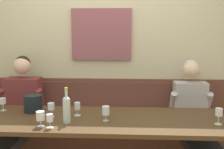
# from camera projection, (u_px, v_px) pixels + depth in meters

# --- Properties ---
(room_wall_back) EXTENTS (6.80, 0.12, 2.80)m
(room_wall_back) POSITION_uv_depth(u_px,v_px,m) (105.00, 46.00, 3.54)
(room_wall_back) COLOR beige
(room_wall_back) RESTS_ON ground
(wood_wainscot_panel) EXTENTS (6.80, 0.03, 0.98)m
(wood_wainscot_panel) POSITION_uv_depth(u_px,v_px,m) (105.00, 115.00, 3.63)
(wood_wainscot_panel) COLOR brown
(wood_wainscot_panel) RESTS_ON ground
(wall_bench) EXTENTS (2.88, 0.42, 0.94)m
(wall_bench) POSITION_uv_depth(u_px,v_px,m) (104.00, 136.00, 3.46)
(wall_bench) COLOR brown
(wall_bench) RESTS_ON ground
(dining_table) EXTENTS (2.58, 0.82, 0.75)m
(dining_table) POSITION_uv_depth(u_px,v_px,m) (97.00, 125.00, 2.70)
(dining_table) COLOR #47321D
(dining_table) RESTS_ON ground
(person_left_seat) EXTENTS (0.53, 1.29, 1.30)m
(person_left_seat) POSITION_uv_depth(u_px,v_px,m) (14.00, 117.00, 3.11)
(person_left_seat) COLOR #2F373F
(person_left_seat) RESTS_ON ground
(person_center_right_seat) EXTENTS (0.49, 1.28, 1.26)m
(person_center_right_seat) POSITION_uv_depth(u_px,v_px,m) (197.00, 123.00, 2.97)
(person_center_right_seat) COLOR #272A42
(person_center_right_seat) RESTS_ON ground
(ice_bucket) EXTENTS (0.19, 0.19, 0.18)m
(ice_bucket) POSITION_uv_depth(u_px,v_px,m) (33.00, 103.00, 2.88)
(ice_bucket) COLOR black
(ice_bucket) RESTS_ON dining_table
(wine_bottle_clear_water) EXTENTS (0.07, 0.07, 0.34)m
(wine_bottle_clear_water) POSITION_uv_depth(u_px,v_px,m) (67.00, 108.00, 2.53)
(wine_bottle_clear_water) COLOR silver
(wine_bottle_clear_water) RESTS_ON dining_table
(wine_glass_mid_right) EXTENTS (0.07, 0.07, 0.14)m
(wine_glass_mid_right) POSITION_uv_depth(u_px,v_px,m) (77.00, 107.00, 2.75)
(wine_glass_mid_right) COLOR silver
(wine_glass_mid_right) RESTS_ON dining_table
(wine_glass_mid_left) EXTENTS (0.07, 0.07, 0.14)m
(wine_glass_mid_left) POSITION_uv_depth(u_px,v_px,m) (106.00, 111.00, 2.59)
(wine_glass_mid_left) COLOR silver
(wine_glass_mid_left) RESTS_ON dining_table
(wine_glass_near_bucket) EXTENTS (0.07, 0.07, 0.15)m
(wine_glass_near_bucket) POSITION_uv_depth(u_px,v_px,m) (219.00, 113.00, 2.50)
(wine_glass_near_bucket) COLOR silver
(wine_glass_near_bucket) RESTS_ON dining_table
(wine_glass_right_end) EXTENTS (0.07, 0.07, 0.14)m
(wine_glass_right_end) POSITION_uv_depth(u_px,v_px,m) (51.00, 107.00, 2.71)
(wine_glass_right_end) COLOR silver
(wine_glass_right_end) RESTS_ON dining_table
(wine_glass_center_rear) EXTENTS (0.06, 0.06, 0.13)m
(wine_glass_center_rear) POSITION_uv_depth(u_px,v_px,m) (50.00, 119.00, 2.40)
(wine_glass_center_rear) COLOR silver
(wine_glass_center_rear) RESTS_ON dining_table
(wine_glass_left_end) EXTENTS (0.08, 0.08, 0.14)m
(wine_glass_left_end) POSITION_uv_depth(u_px,v_px,m) (40.00, 116.00, 2.43)
(wine_glass_left_end) COLOR silver
(wine_glass_left_end) RESTS_ON dining_table
(wine_glass_center_front) EXTENTS (0.06, 0.06, 0.14)m
(wine_glass_center_front) POSITION_uv_depth(u_px,v_px,m) (3.00, 102.00, 2.92)
(wine_glass_center_front) COLOR silver
(wine_glass_center_front) RESTS_ON dining_table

